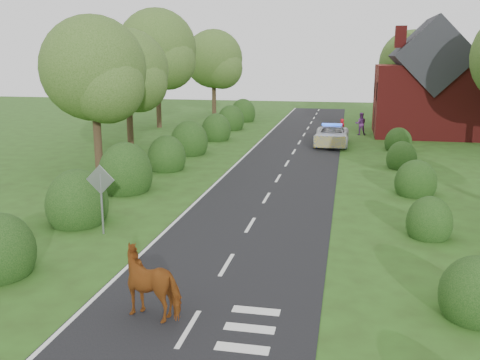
% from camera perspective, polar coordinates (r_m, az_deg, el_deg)
% --- Properties ---
extents(ground, '(120.00, 120.00, 0.00)m').
position_cam_1_polar(ground, '(16.53, -1.44, -9.09)').
color(ground, '#2A4317').
extents(road, '(6.00, 70.00, 0.02)m').
position_cam_1_polar(road, '(30.75, 4.81, 1.40)').
color(road, black).
rests_on(road, ground).
extents(road_markings, '(4.96, 70.00, 0.01)m').
position_cam_1_polar(road_markings, '(28.97, 1.18, 0.74)').
color(road_markings, white).
rests_on(road_markings, road).
extents(hedgerow_left, '(2.75, 50.41, 3.00)m').
position_cam_1_polar(hedgerow_left, '(28.93, -8.88, 2.03)').
color(hedgerow_left, black).
rests_on(hedgerow_left, ground).
extents(hedgerow_right, '(2.10, 45.78, 2.10)m').
position_cam_1_polar(hedgerow_right, '(26.92, 17.93, 0.28)').
color(hedgerow_right, black).
rests_on(hedgerow_right, ground).
extents(tree_left_a, '(5.74, 5.60, 8.38)m').
position_cam_1_polar(tree_left_a, '(29.86, -15.03, 10.97)').
color(tree_left_a, '#332316').
rests_on(tree_left_a, ground).
extents(tree_left_b, '(5.74, 5.60, 8.07)m').
position_cam_1_polar(tree_left_b, '(37.76, -11.64, 11.07)').
color(tree_left_b, '#332316').
rests_on(tree_left_b, ground).
extents(tree_left_c, '(6.97, 6.80, 10.22)m').
position_cam_1_polar(tree_left_c, '(47.56, -8.59, 13.36)').
color(tree_left_c, '#332316').
rests_on(tree_left_c, ground).
extents(tree_left_d, '(6.15, 6.00, 8.89)m').
position_cam_1_polar(tree_left_d, '(56.44, -2.60, 12.53)').
color(tree_left_d, '#332316').
rests_on(tree_left_d, ground).
extents(tree_right_c, '(6.15, 6.00, 8.58)m').
position_cam_1_polar(tree_right_c, '(53.08, 18.16, 11.55)').
color(tree_right_c, '#332316').
rests_on(tree_right_c, ground).
extents(road_sign, '(1.06, 0.08, 2.53)m').
position_cam_1_polar(road_sign, '(19.45, -14.62, -0.96)').
color(road_sign, gray).
rests_on(road_sign, ground).
extents(house, '(8.00, 7.40, 9.17)m').
position_cam_1_polar(house, '(45.37, 19.40, 9.32)').
color(house, maroon).
rests_on(house, ground).
extents(cow, '(2.15, 1.37, 1.43)m').
position_cam_1_polar(cow, '(13.56, -9.12, -11.16)').
color(cow, brown).
rests_on(cow, ground).
extents(police_van, '(2.37, 5.13, 1.55)m').
position_cam_1_polar(police_van, '(38.54, 9.74, 4.70)').
color(police_van, white).
rests_on(police_van, ground).
extents(pedestrian_red, '(0.68, 0.63, 1.57)m').
position_cam_1_polar(pedestrian_red, '(41.51, 10.77, 5.37)').
color(pedestrian_red, red).
rests_on(pedestrian_red, ground).
extents(pedestrian_purple, '(0.91, 0.73, 1.80)m').
position_cam_1_polar(pedestrian_purple, '(44.10, 12.75, 5.87)').
color(pedestrian_purple, '#582865').
rests_on(pedestrian_purple, ground).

